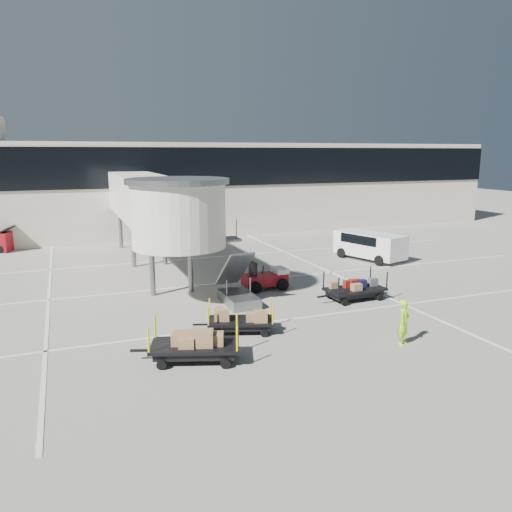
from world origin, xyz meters
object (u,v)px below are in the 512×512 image
Objects in this scene: box_cart_near at (241,321)px; box_cart_far at (197,345)px; minivan at (368,243)px; baggage_tug at (266,279)px; suitcase_cart at (355,290)px; ground_worker at (404,322)px.

box_cart_near is 3.16m from box_cart_far.
minivan is at bearing 56.87° from box_cart_near.
box_cart_near is at bearing -121.80° from baggage_tug.
minivan reaches higher than box_cart_near.
box_cart_far is 0.74× the size of minivan.
minivan reaches higher than box_cart_far.
minivan reaches higher than suitcase_cart.
box_cart_near is (-6.80, -2.30, 0.00)m from suitcase_cart.
ground_worker is at bearing -107.23° from suitcase_cart.
box_cart_far is (-5.84, -7.88, 0.03)m from baggage_tug.
box_cart_far is 7.83m from ground_worker.
box_cart_far is at bearing -120.06° from box_cart_near.
ground_worker reaches higher than box_cart_near.
suitcase_cart is (3.33, -3.49, -0.07)m from baggage_tug.
minivan is (6.03, 7.91, 0.61)m from suitcase_cart.
box_cart_near is 16.41m from minivan.
baggage_tug is at bearing -171.88° from minivan.
box_cart_far is at bearing -158.17° from minivan.
suitcase_cart is 5.92m from ground_worker.
baggage_tug reaches higher than suitcase_cart.
baggage_tug is 9.41m from ground_worker.
box_cart_near is at bearing 112.84° from ground_worker.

